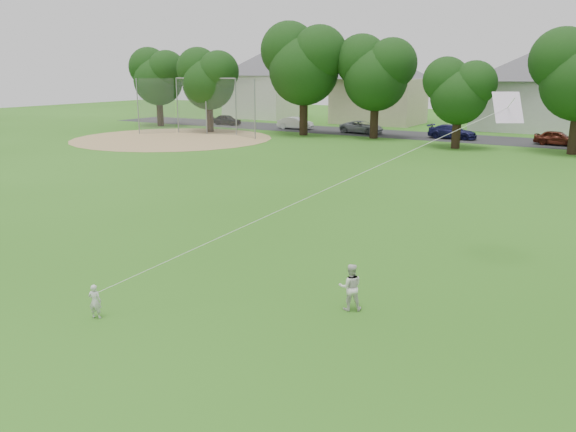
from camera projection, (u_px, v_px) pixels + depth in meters
The scene contains 10 objects.
ground at pixel (175, 305), 14.86m from camera, with size 160.00×160.00×0.00m, color #2B6016.
street at pixel (503, 141), 49.50m from camera, with size 90.00×7.00×0.01m, color #2D2D30.
dirt_infield at pixel (173, 138), 51.11m from camera, with size 18.00×18.00×0.02m, color #9E7F51.
toddler at pixel (95, 301), 13.96m from camera, with size 0.33×0.21×0.89m, color silver.
older_boy at pixel (350, 287), 14.41m from camera, with size 0.61×0.47×1.25m, color silver.
kite at pixel (321, 192), 15.38m from camera, with size 4.39×5.30×12.90m.
baseball_backstop at pixel (203, 107), 53.55m from camera, with size 11.86×4.09×5.29m.
tree_row at pixel (561, 63), 40.69m from camera, with size 80.61×10.22×11.85m.
parked_cars at pixel (409, 130), 52.72m from camera, with size 46.08×2.23×1.26m.
house_row at pixel (542, 80), 55.81m from camera, with size 77.05×14.03×10.63m.
Camera 1 is at (9.76, -10.19, 6.02)m, focal length 35.00 mm.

